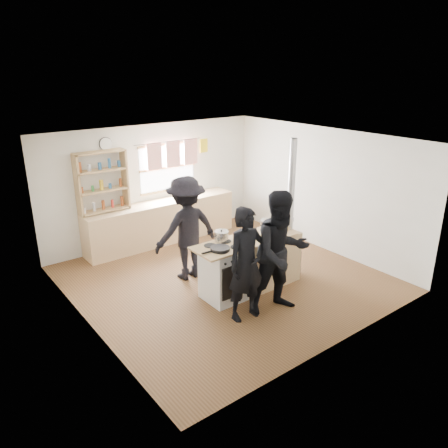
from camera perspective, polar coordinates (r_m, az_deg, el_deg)
The scene contains 14 objects.
ground at distance 7.95m, azimuth 0.10°, elevation -7.16°, with size 5.00×5.00×0.01m, color brown.
back_counter at distance 9.48m, azimuth -8.10°, elevation 0.25°, with size 3.40×0.55×0.90m, color #D9B583.
shelving_unit at distance 8.79m, azimuth -15.65°, elevation 5.36°, with size 1.00×0.28×1.20m.
thermos at distance 9.65m, azimuth -4.56°, elevation 4.57°, with size 0.10×0.10×0.33m, color silver.
cooking_island at distance 7.45m, azimuth 3.58°, elevation -5.15°, with size 1.97×0.64×0.93m.
skillet_greens at distance 6.77m, azimuth -0.51°, elevation -3.22°, with size 0.32×0.32×0.05m.
roast_tray at distance 7.26m, azimuth 2.91°, elevation -1.49°, with size 0.37×0.33×0.07m.
stockpot_stove at distance 7.11m, azimuth -0.33°, elevation -1.56°, with size 0.23×0.23×0.19m.
stockpot_counter at distance 7.61m, azimuth 5.72°, elevation -0.12°, with size 0.27×0.27×0.20m.
bread_board at distance 7.72m, azimuth 7.87°, elevation -0.23°, with size 0.34×0.30×0.12m.
flue_heater at distance 7.91m, azimuth 8.42°, elevation -2.29°, with size 0.35×0.35×2.50m.
person_near_left at distance 6.44m, azimuth 2.95°, elevation -5.29°, with size 0.64×0.42×1.75m, color black.
person_near_right at distance 6.65m, azimuth 7.47°, elevation -3.75°, with size 0.94×0.73×1.93m, color black.
person_far at distance 7.69m, azimuth -4.93°, elevation -0.57°, with size 1.21×0.69×1.87m, color black.
Camera 1 is at (-4.31, -5.61, 3.64)m, focal length 35.00 mm.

